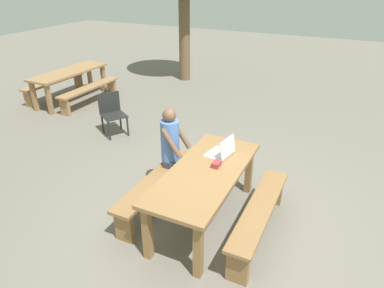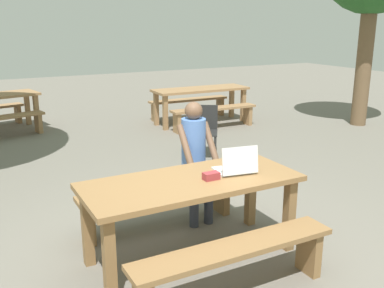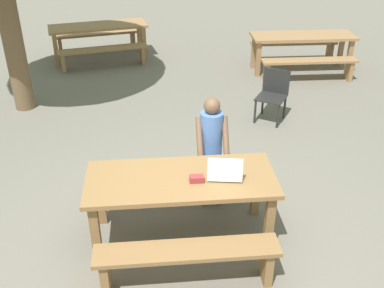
{
  "view_description": "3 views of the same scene",
  "coord_description": "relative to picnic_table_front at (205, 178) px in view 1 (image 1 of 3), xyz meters",
  "views": [
    {
      "loc": [
        -3.35,
        -1.43,
        3.0
      ],
      "look_at": [
        0.14,
        0.25,
        1.02
      ],
      "focal_mm": 32.11,
      "sensor_mm": 36.0,
      "label": 1
    },
    {
      "loc": [
        -1.75,
        -3.29,
        2.14
      ],
      "look_at": [
        0.14,
        0.25,
        1.02
      ],
      "focal_mm": 41.2,
      "sensor_mm": 36.0,
      "label": 2
    },
    {
      "loc": [
        -0.25,
        -3.89,
        3.4
      ],
      "look_at": [
        0.14,
        0.25,
        1.02
      ],
      "focal_mm": 42.5,
      "sensor_mm": 36.0,
      "label": 3
    }
  ],
  "objects": [
    {
      "name": "bench_mid_south",
      "position": [
        2.82,
        4.33,
        -0.32
      ],
      "size": [
        1.87,
        0.34,
        0.45
      ],
      "rotation": [
        0.0,
        0.0,
        -0.02
      ],
      "color": "#9E754C",
      "rests_on": "ground"
    },
    {
      "name": "picnic_table_front",
      "position": [
        0.0,
        0.0,
        0.0
      ],
      "size": [
        1.97,
        0.83,
        0.77
      ],
      "color": "olive",
      "rests_on": "ground"
    },
    {
      "name": "picnic_table_mid",
      "position": [
        2.83,
        4.91,
        -0.02
      ],
      "size": [
        2.09,
        0.73,
        0.76
      ],
      "rotation": [
        0.0,
        0.0,
        -0.02
      ],
      "color": "#9E754C",
      "rests_on": "ground"
    },
    {
      "name": "bench_mid_north",
      "position": [
        2.85,
        5.5,
        -0.32
      ],
      "size": [
        1.87,
        0.34,
        0.45
      ],
      "rotation": [
        0.0,
        0.0,
        -0.02
      ],
      "color": "#9E754C",
      "rests_on": "ground"
    },
    {
      "name": "bench_far",
      "position": [
        0.0,
        0.72,
        -0.32
      ],
      "size": [
        1.75,
        0.3,
        0.46
      ],
      "color": "olive",
      "rests_on": "ground"
    },
    {
      "name": "laptop",
      "position": [
        0.45,
        -0.04,
        0.18
      ],
      "size": [
        0.4,
        0.35,
        0.27
      ],
      "rotation": [
        0.0,
        0.0,
        2.98
      ],
      "color": "white",
      "rests_on": "picnic_table_front"
    },
    {
      "name": "person_seated",
      "position": [
        0.41,
        0.68,
        0.1
      ],
      "size": [
        0.37,
        0.39,
        1.33
      ],
      "color": "#333847",
      "rests_on": "ground"
    },
    {
      "name": "small_pouch",
      "position": [
        0.15,
        -0.09,
        0.14
      ],
      "size": [
        0.15,
        0.09,
        0.07
      ],
      "color": "#993338",
      "rests_on": "picnic_table_front"
    },
    {
      "name": "bench_near",
      "position": [
        0.0,
        -0.72,
        -0.32
      ],
      "size": [
        1.75,
        0.3,
        0.46
      ],
      "color": "olive",
      "rests_on": "ground"
    },
    {
      "name": "ground_plane",
      "position": [
        0.0,
        0.0,
        -0.66
      ],
      "size": [
        30.0,
        30.0,
        0.0
      ],
      "primitive_type": "plane",
      "color": "slate"
    },
    {
      "name": "plastic_chair",
      "position": [
        1.69,
        2.76,
        -0.21
      ],
      "size": [
        0.61,
        0.61,
        0.83
      ],
      "rotation": [
        0.0,
        0.0,
        5.73
      ],
      "color": "#262626",
      "rests_on": "ground"
    }
  ]
}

